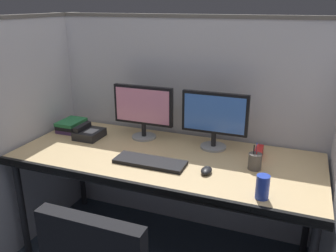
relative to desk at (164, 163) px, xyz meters
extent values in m
cube|color=silver|center=(0.00, 0.46, 0.08)|extent=(2.20, 0.05, 1.55)
cube|color=#605B56|center=(0.00, 0.46, 0.87)|extent=(2.21, 0.06, 0.02)
cube|color=silver|center=(-0.99, -0.09, 0.08)|extent=(0.05, 1.40, 1.55)
cube|color=#605B56|center=(-0.99, -0.09, 0.87)|extent=(0.06, 1.41, 0.02)
cube|color=tan|center=(0.00, 0.01, 0.03)|extent=(1.90, 0.80, 0.04)
cube|color=black|center=(0.00, -0.38, 0.03)|extent=(1.90, 0.02, 0.05)
cylinder|color=black|center=(-0.89, -0.33, -0.34)|extent=(0.04, 0.04, 0.70)
cylinder|color=black|center=(-0.89, 0.35, -0.34)|extent=(0.04, 0.04, 0.70)
cylinder|color=black|center=(0.89, 0.35, -0.34)|extent=(0.04, 0.04, 0.70)
cylinder|color=gray|center=(-0.25, 0.25, 0.06)|extent=(0.17, 0.17, 0.01)
cylinder|color=black|center=(-0.25, 0.25, 0.11)|extent=(0.03, 0.03, 0.09)
cube|color=black|center=(-0.25, 0.25, 0.29)|extent=(0.43, 0.03, 0.27)
cube|color=pink|center=(-0.25, 0.23, 0.29)|extent=(0.39, 0.01, 0.23)
cylinder|color=gray|center=(0.25, 0.24, 0.06)|extent=(0.17, 0.17, 0.01)
cylinder|color=black|center=(0.25, 0.24, 0.11)|extent=(0.03, 0.03, 0.09)
cube|color=black|center=(0.25, 0.24, 0.29)|extent=(0.43, 0.03, 0.27)
cube|color=#3F72D8|center=(0.25, 0.23, 0.29)|extent=(0.39, 0.01, 0.23)
cube|color=black|center=(-0.04, -0.13, 0.06)|extent=(0.43, 0.15, 0.02)
ellipsoid|color=black|center=(0.30, -0.13, 0.07)|extent=(0.06, 0.10, 0.03)
cylinder|color=#59595B|center=(0.30, -0.11, 0.08)|extent=(0.01, 0.01, 0.01)
cube|color=black|center=(-0.61, 0.11, 0.08)|extent=(0.17, 0.19, 0.06)
cube|color=black|center=(-0.67, 0.11, 0.12)|extent=(0.04, 0.17, 0.03)
cube|color=gray|center=(-0.59, 0.10, 0.11)|extent=(0.07, 0.09, 0.00)
cylinder|color=#263FB2|center=(0.63, -0.29, 0.11)|extent=(0.07, 0.07, 0.12)
cube|color=red|center=(0.55, 0.20, 0.08)|extent=(0.04, 0.15, 0.06)
cylinder|color=#4C4742|center=(0.55, 0.02, 0.10)|extent=(0.08, 0.08, 0.09)
cylinder|color=red|center=(0.55, 0.02, 0.13)|extent=(0.01, 0.01, 0.14)
cylinder|color=#263FB2|center=(0.55, 0.04, 0.13)|extent=(0.01, 0.01, 0.15)
cylinder|color=black|center=(0.54, 0.02, 0.13)|extent=(0.01, 0.01, 0.14)
cube|color=#4C3366|center=(-0.82, 0.19, 0.06)|extent=(0.15, 0.21, 0.03)
cube|color=black|center=(-0.82, 0.19, 0.09)|extent=(0.15, 0.21, 0.03)
cube|color=#26723F|center=(-0.82, 0.18, 0.12)|extent=(0.15, 0.21, 0.02)
camera|label=1|loc=(0.74, -1.86, 0.95)|focal=37.51mm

